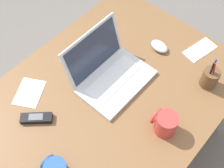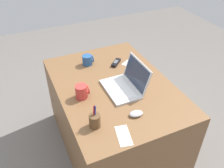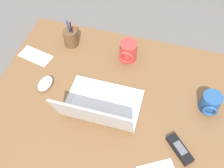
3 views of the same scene
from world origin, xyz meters
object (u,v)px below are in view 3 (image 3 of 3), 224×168
at_px(coffee_mug_white, 210,103).
at_px(cordless_phone, 180,149).
at_px(pen_holder, 71,37).
at_px(coffee_mug_tall, 128,51).
at_px(laptop, 100,106).
at_px(computer_mouse, 45,83).

distance_m(coffee_mug_white, cordless_phone, 0.26).
bearing_deg(pen_holder, coffee_mug_tall, 176.66).
xyz_separation_m(coffee_mug_tall, cordless_phone, (-0.32, 0.43, -0.04)).
bearing_deg(cordless_phone, coffee_mug_tall, -53.08).
bearing_deg(laptop, coffee_mug_tall, -97.04).
height_order(cordless_phone, pen_holder, pen_holder).
distance_m(computer_mouse, cordless_phone, 0.68).
bearing_deg(computer_mouse, pen_holder, -88.78).
bearing_deg(cordless_phone, pen_holder, -35.05).
height_order(computer_mouse, cordless_phone, computer_mouse).
distance_m(computer_mouse, coffee_mug_tall, 0.44).
height_order(coffee_mug_white, cordless_phone, coffee_mug_white).
relative_size(computer_mouse, coffee_mug_white, 0.98).
bearing_deg(coffee_mug_tall, laptop, 82.96).
height_order(coffee_mug_white, coffee_mug_tall, coffee_mug_tall).
relative_size(coffee_mug_white, cordless_phone, 0.77).
bearing_deg(coffee_mug_white, laptop, 17.69).
bearing_deg(laptop, cordless_phone, 166.40).
xyz_separation_m(computer_mouse, coffee_mug_white, (-0.76, -0.08, 0.03)).
xyz_separation_m(computer_mouse, coffee_mug_tall, (-0.34, -0.27, 0.04)).
bearing_deg(pen_holder, laptop, 127.28).
xyz_separation_m(laptop, computer_mouse, (0.30, -0.07, -0.03)).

